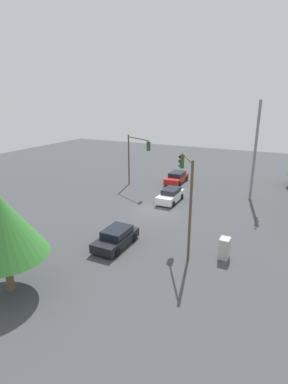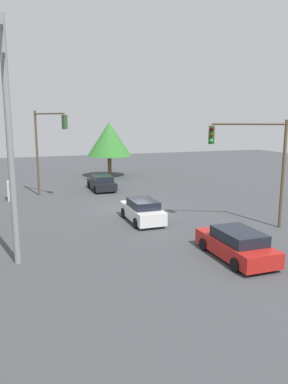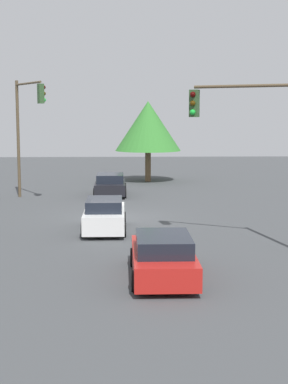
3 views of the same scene
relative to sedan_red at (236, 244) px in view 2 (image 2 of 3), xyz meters
name	(u,v)px [view 2 (image 2 of 3)]	position (x,y,z in m)	size (l,w,h in m)	color
ground_plane	(133,209)	(10.60, 1.56, -0.66)	(80.00, 80.00, 0.00)	#424447
sedan_red	(236,244)	(0.00, 0.00, 0.00)	(4.47, 1.98, 1.38)	red
sedan_dark	(102,183)	(18.44, 2.01, -0.02)	(4.13, 1.97, 1.34)	black
sedan_white	(142,211)	(7.34, 2.02, 0.02)	(4.15, 1.84, 1.42)	silver
traffic_signal_main	(254,154)	(4.19, -3.71, 3.68)	(2.26, 3.96, 6.29)	brown
traffic_signal_cross	(47,139)	(16.65, 6.75, 4.08)	(3.72, 2.22, 6.95)	brown
utility_pole_tall	(9,139)	(2.75, 9.54, 4.86)	(2.20, 0.28, 10.44)	gray
electrical_cabinet	(12,191)	(16.70, 9.65, 0.09)	(0.86, 0.67, 1.49)	#B2B2AD
tree_right	(109,139)	(25.79, -0.63, 3.43)	(4.82, 4.82, 5.91)	brown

